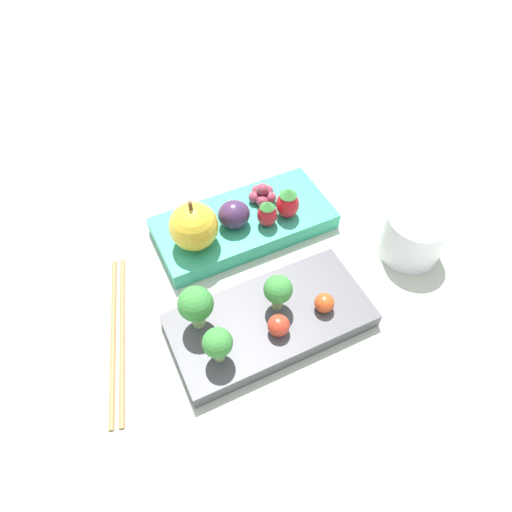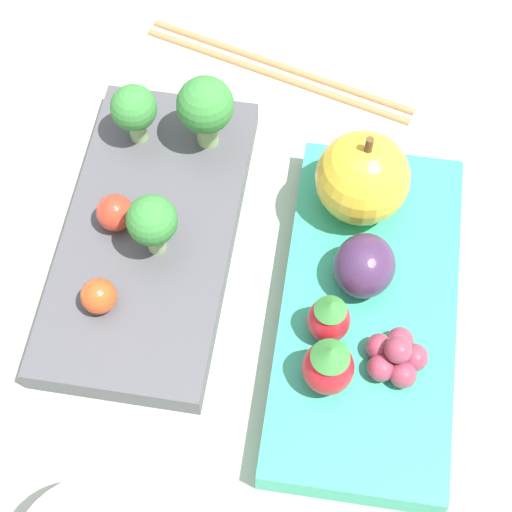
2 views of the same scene
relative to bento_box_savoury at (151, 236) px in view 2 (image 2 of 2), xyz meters
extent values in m
plane|color=#ADB7A3|center=(-0.01, -0.07, -0.01)|extent=(4.00, 4.00, 0.00)
cube|color=#4C4C51|center=(0.00, 0.00, 0.00)|extent=(0.23, 0.14, 0.02)
cube|color=#33A87F|center=(-0.01, -0.15, 0.00)|extent=(0.24, 0.14, 0.02)
cylinder|color=#93B770|center=(0.08, -0.01, 0.02)|extent=(0.01, 0.01, 0.02)
sphere|color=#388438|center=(0.08, -0.01, 0.05)|extent=(0.04, 0.04, 0.04)
cylinder|color=#93B770|center=(-0.01, -0.01, 0.02)|extent=(0.01, 0.01, 0.02)
sphere|color=#388438|center=(-0.01, -0.01, 0.04)|extent=(0.03, 0.03, 0.03)
cylinder|color=#93B770|center=(0.07, 0.03, 0.02)|extent=(0.01, 0.01, 0.02)
sphere|color=#388438|center=(0.07, 0.03, 0.04)|extent=(0.03, 0.03, 0.03)
sphere|color=#DB4C1E|center=(-0.06, 0.01, 0.02)|extent=(0.02, 0.02, 0.02)
sphere|color=red|center=(0.00, 0.02, 0.02)|extent=(0.02, 0.02, 0.02)
sphere|color=gold|center=(0.06, -0.12, 0.04)|extent=(0.06, 0.06, 0.06)
cylinder|color=brown|center=(0.06, -0.12, 0.08)|extent=(0.00, 0.00, 0.01)
ellipsoid|color=red|center=(-0.07, -0.14, 0.03)|extent=(0.03, 0.03, 0.04)
cone|color=#388438|center=(-0.07, -0.14, 0.05)|extent=(0.02, 0.02, 0.01)
ellipsoid|color=red|center=(-0.04, -0.13, 0.03)|extent=(0.03, 0.03, 0.03)
cone|color=#388438|center=(-0.04, -0.13, 0.05)|extent=(0.02, 0.02, 0.01)
ellipsoid|color=#42284C|center=(0.00, -0.14, 0.03)|extent=(0.04, 0.04, 0.04)
sphere|color=#93384C|center=(-0.03, -0.17, 0.02)|extent=(0.02, 0.02, 0.02)
sphere|color=#93384C|center=(-0.04, -0.16, 0.02)|extent=(0.02, 0.02, 0.02)
sphere|color=#93384C|center=(-0.05, -0.16, 0.02)|extent=(0.02, 0.02, 0.02)
sphere|color=#93384C|center=(-0.05, -0.18, 0.02)|extent=(0.02, 0.02, 0.02)
sphere|color=#93384C|center=(-0.04, -0.18, 0.02)|extent=(0.02, 0.02, 0.02)
sphere|color=#93384C|center=(-0.04, -0.17, 0.03)|extent=(0.02, 0.02, 0.02)
cylinder|color=#A37547|center=(0.17, -0.04, -0.01)|extent=(0.03, 0.21, 0.01)
cylinder|color=#A37547|center=(0.16, -0.03, -0.01)|extent=(0.03, 0.21, 0.01)
camera|label=1|loc=(0.09, 0.25, 0.44)|focal=32.00mm
camera|label=2|loc=(-0.24, -0.15, 0.48)|focal=60.00mm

